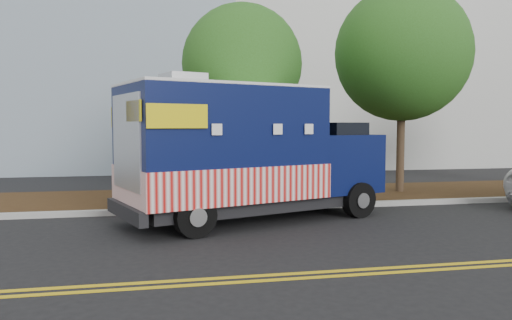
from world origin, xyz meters
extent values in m
plane|color=black|center=(0.00, 0.00, 0.00)|extent=(120.00, 120.00, 0.00)
cube|color=#9E9E99|center=(0.00, 1.40, 0.07)|extent=(120.00, 0.18, 0.15)
cube|color=black|center=(0.00, 3.50, 0.07)|extent=(120.00, 4.00, 0.15)
cube|color=gold|center=(0.00, -4.45, 0.01)|extent=(120.00, 0.10, 0.01)
cube|color=gold|center=(0.00, -4.70, 0.01)|extent=(120.00, 0.10, 0.01)
cylinder|color=#38281C|center=(0.72, 2.86, 1.63)|extent=(0.26, 0.26, 3.25)
sphere|color=#295618|center=(0.72, 2.86, 4.14)|extent=(3.55, 3.55, 3.55)
cylinder|color=#38281C|center=(6.09, 3.28, 1.78)|extent=(0.26, 0.26, 3.56)
sphere|color=#295618|center=(6.09, 3.28, 4.66)|extent=(4.38, 4.38, 4.38)
cube|color=#473828|center=(-1.48, 1.82, 1.20)|extent=(0.06, 0.06, 2.40)
cube|color=black|center=(0.61, 0.14, 0.45)|extent=(6.33, 3.90, 0.30)
cube|color=#09113F|center=(-0.30, -0.18, 1.93)|extent=(5.05, 3.81, 2.57)
cube|color=#BD0F0C|center=(-0.30, -0.18, 1.02)|extent=(5.12, 3.88, 0.80)
cube|color=white|center=(-0.30, -0.18, 3.23)|extent=(5.05, 3.81, 0.06)
cube|color=#B7B7BA|center=(-1.20, -0.49, 3.37)|extent=(1.09, 1.09, 0.24)
cube|color=#09113F|center=(2.74, 0.88, 1.34)|extent=(2.58, 2.81, 1.50)
cube|color=black|center=(2.69, 0.87, 2.05)|extent=(1.70, 2.32, 0.70)
cube|color=black|center=(3.67, 1.21, 0.83)|extent=(0.79, 2.05, 0.32)
cube|color=black|center=(-2.47, -0.93, 0.48)|extent=(0.98, 2.34, 0.30)
cube|color=#B7B7BA|center=(-2.44, -0.92, 1.98)|extent=(0.68, 1.83, 2.03)
cube|color=#B7B7BA|center=(-0.41, 1.13, 1.98)|extent=(1.83, 0.68, 1.18)
cube|color=yellow|center=(-1.39, -1.91, 2.51)|extent=(1.22, 0.44, 0.48)
cube|color=yellow|center=(-2.23, 0.50, 2.51)|extent=(1.22, 0.44, 0.48)
cylinder|color=black|center=(3.20, -0.11, 0.45)|extent=(0.95, 0.58, 0.90)
cylinder|color=black|center=(2.48, 1.95, 0.45)|extent=(0.95, 0.58, 0.90)
cylinder|color=black|center=(-1.05, -1.59, 0.45)|extent=(0.95, 0.58, 0.90)
cylinder|color=black|center=(-1.77, 0.47, 0.45)|extent=(0.95, 0.58, 0.90)
camera|label=1|loc=(-1.82, -11.87, 2.33)|focal=35.00mm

